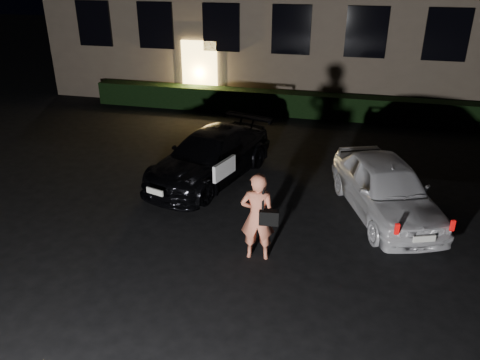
# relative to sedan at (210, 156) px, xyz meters

# --- Properties ---
(ground) EXTENTS (80.00, 80.00, 0.00)m
(ground) POSITION_rel_sedan_xyz_m (1.04, -4.39, -0.62)
(ground) COLOR black
(ground) RESTS_ON ground
(hedge) EXTENTS (15.00, 0.70, 0.85)m
(hedge) POSITION_rel_sedan_xyz_m (1.04, 6.11, -0.20)
(hedge) COLOR black
(hedge) RESTS_ON ground
(sedan) EXTENTS (2.89, 4.60, 1.24)m
(sedan) POSITION_rel_sedan_xyz_m (0.00, 0.00, 0.00)
(sedan) COLOR black
(sedan) RESTS_ON ground
(hatch) EXTENTS (2.79, 4.12, 1.30)m
(hatch) POSITION_rel_sedan_xyz_m (4.36, -0.89, 0.03)
(hatch) COLOR silver
(hatch) RESTS_ON ground
(man) EXTENTS (0.77, 0.50, 1.77)m
(man) POSITION_rel_sedan_xyz_m (1.96, -3.27, 0.27)
(man) COLOR #D57254
(man) RESTS_ON ground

